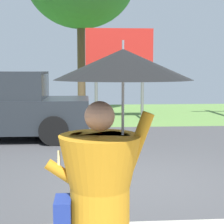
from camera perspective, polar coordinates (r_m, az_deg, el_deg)
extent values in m
cube|color=#424244|center=(8.31, 2.35, -7.07)|extent=(40.00, 8.00, 0.10)
cube|color=#5E8740|center=(16.17, -0.85, -0.35)|extent=(40.00, 8.00, 0.10)
cylinder|color=orange|center=(2.70, -1.93, -10.52)|extent=(0.44, 0.44, 0.65)
sphere|color=tan|center=(2.60, -1.97, -0.67)|extent=(0.22, 0.22, 0.22)
cylinder|color=orange|center=(2.65, 4.13, -4.69)|extent=(0.24, 0.09, 0.45)
cylinder|color=orange|center=(2.71, -7.53, -9.78)|extent=(0.29, 0.08, 0.24)
cylinder|color=gray|center=(2.60, 1.73, 0.13)|extent=(0.02, 0.02, 0.75)
cone|color=black|center=(2.59, 1.75, 7.52)|extent=(0.99, 0.99, 0.22)
cylinder|color=gray|center=(2.59, 1.76, 10.17)|extent=(0.02, 0.02, 0.10)
cube|color=beige|center=(2.71, -8.37, -7.62)|extent=(0.02, 0.11, 0.16)
cube|color=navy|center=(2.75, -7.73, -16.35)|extent=(0.12, 0.24, 0.30)
cube|color=#23282D|center=(10.41, -15.41, 3.71)|extent=(1.80, 1.84, 0.90)
cube|color=#2D3842|center=(10.28, -10.75, 3.80)|extent=(0.10, 1.70, 0.77)
cylinder|color=black|center=(11.34, -8.30, -1.23)|extent=(0.76, 0.28, 0.76)
cylinder|color=black|center=(9.36, -9.18, -2.91)|extent=(0.76, 0.28, 0.76)
cylinder|color=slate|center=(13.95, -2.52, 3.27)|extent=(0.12, 0.12, 2.20)
cylinder|color=slate|center=(14.12, 4.81, 3.29)|extent=(0.12, 0.12, 2.20)
cube|color=red|center=(14.01, 1.18, 10.24)|extent=(2.60, 0.10, 1.40)
cylinder|color=brown|center=(16.68, -4.86, 7.68)|extent=(0.36, 0.36, 4.45)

